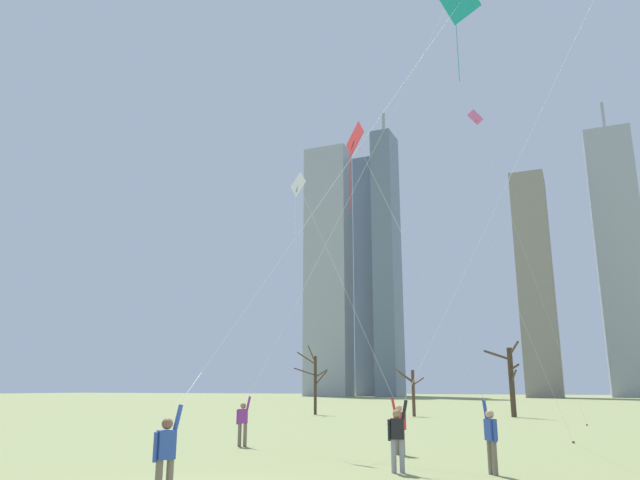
{
  "coord_description": "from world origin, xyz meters",
  "views": [
    {
      "loc": [
        7.38,
        -11.07,
        2.19
      ],
      "look_at": [
        0.0,
        6.0,
        6.78
      ],
      "focal_mm": 33.69,
      "sensor_mm": 36.0,
      "label": 1
    }
  ],
  "objects_px": {
    "kite_flyer_far_back_blue": "(459,301)",
    "bare_tree_center": "(511,378)",
    "kite_flyer_foreground_left_teal": "(281,278)",
    "kite_flyer_midfield_center_orange": "(285,335)",
    "kite_flyer_midfield_right_red": "(443,333)",
    "bare_tree_right_of_center": "(315,380)",
    "kite_flyer_foreground_right_white": "(377,372)",
    "bare_tree_rightmost": "(413,390)",
    "distant_kite_drifting_right_pink": "(484,141)"
  },
  "relations": [
    {
      "from": "kite_flyer_far_back_blue",
      "to": "bare_tree_center",
      "type": "bearing_deg",
      "value": 93.97
    },
    {
      "from": "kite_flyer_foreground_left_teal",
      "to": "kite_flyer_midfield_center_orange",
      "type": "relative_size",
      "value": 0.73
    },
    {
      "from": "kite_flyer_midfield_right_red",
      "to": "bare_tree_right_of_center",
      "type": "distance_m",
      "value": 34.54
    },
    {
      "from": "kite_flyer_midfield_right_red",
      "to": "kite_flyer_midfield_center_orange",
      "type": "relative_size",
      "value": 0.57
    },
    {
      "from": "kite_flyer_midfield_right_red",
      "to": "kite_flyer_midfield_center_orange",
      "type": "height_order",
      "value": "kite_flyer_midfield_center_orange"
    },
    {
      "from": "kite_flyer_far_back_blue",
      "to": "kite_flyer_midfield_center_orange",
      "type": "relative_size",
      "value": 0.93
    },
    {
      "from": "kite_flyer_midfield_center_orange",
      "to": "bare_tree_right_of_center",
      "type": "distance_m",
      "value": 28.38
    },
    {
      "from": "kite_flyer_foreground_left_teal",
      "to": "kite_flyer_foreground_right_white",
      "type": "bearing_deg",
      "value": 93.64
    },
    {
      "from": "kite_flyer_midfield_right_red",
      "to": "kite_flyer_foreground_right_white",
      "type": "xyz_separation_m",
      "value": [
        -3.1,
        3.15,
        -1.0
      ]
    },
    {
      "from": "kite_flyer_foreground_left_teal",
      "to": "bare_tree_right_of_center",
      "type": "distance_m",
      "value": 38.34
    },
    {
      "from": "kite_flyer_foreground_left_teal",
      "to": "bare_tree_rightmost",
      "type": "height_order",
      "value": "kite_flyer_foreground_left_teal"
    },
    {
      "from": "distant_kite_drifting_right_pink",
      "to": "bare_tree_rightmost",
      "type": "xyz_separation_m",
      "value": [
        -8.24,
        11.87,
        -15.03
      ]
    },
    {
      "from": "kite_flyer_far_back_blue",
      "to": "kite_flyer_foreground_right_white",
      "type": "height_order",
      "value": "kite_flyer_far_back_blue"
    },
    {
      "from": "kite_flyer_foreground_right_white",
      "to": "kite_flyer_foreground_left_teal",
      "type": "bearing_deg",
      "value": -86.36
    },
    {
      "from": "kite_flyer_far_back_blue",
      "to": "kite_flyer_midfield_center_orange",
      "type": "bearing_deg",
      "value": 150.3
    },
    {
      "from": "kite_flyer_foreground_right_white",
      "to": "kite_flyer_midfield_center_orange",
      "type": "distance_m",
      "value": 4.1
    },
    {
      "from": "bare_tree_center",
      "to": "bare_tree_right_of_center",
      "type": "relative_size",
      "value": 1.0
    },
    {
      "from": "kite_flyer_foreground_right_white",
      "to": "bare_tree_center",
      "type": "xyz_separation_m",
      "value": [
        1.47,
        28.77,
        0.21
      ]
    },
    {
      "from": "kite_flyer_midfield_right_red",
      "to": "bare_tree_rightmost",
      "type": "xyz_separation_m",
      "value": [
        -8.95,
        30.03,
        -1.72
      ]
    },
    {
      "from": "kite_flyer_foreground_right_white",
      "to": "bare_tree_rightmost",
      "type": "relative_size",
      "value": 3.06
    },
    {
      "from": "kite_flyer_foreground_left_teal",
      "to": "distant_kite_drifting_right_pink",
      "type": "xyz_separation_m",
      "value": [
        1.85,
        23.63,
        12.39
      ]
    },
    {
      "from": "kite_flyer_foreground_left_teal",
      "to": "bare_tree_rightmost",
      "type": "distance_m",
      "value": 36.17
    },
    {
      "from": "bare_tree_rightmost",
      "to": "bare_tree_right_of_center",
      "type": "xyz_separation_m",
      "value": [
        -8.38,
        -0.17,
        0.79
      ]
    },
    {
      "from": "distant_kite_drifting_right_pink",
      "to": "bare_tree_right_of_center",
      "type": "height_order",
      "value": "distant_kite_drifting_right_pink"
    },
    {
      "from": "kite_flyer_midfield_right_red",
      "to": "bare_tree_center",
      "type": "height_order",
      "value": "kite_flyer_midfield_right_red"
    },
    {
      "from": "kite_flyer_foreground_left_teal",
      "to": "bare_tree_right_of_center",
      "type": "xyz_separation_m",
      "value": [
        -14.77,
        35.33,
        -1.85
      ]
    },
    {
      "from": "kite_flyer_midfield_center_orange",
      "to": "kite_flyer_far_back_blue",
      "type": "bearing_deg",
      "value": -29.7
    },
    {
      "from": "bare_tree_rightmost",
      "to": "bare_tree_center",
      "type": "bearing_deg",
      "value": 14.41
    },
    {
      "from": "kite_flyer_midfield_right_red",
      "to": "kite_flyer_foreground_right_white",
      "type": "relative_size",
      "value": 1.06
    },
    {
      "from": "kite_flyer_midfield_right_red",
      "to": "kite_flyer_far_back_blue",
      "type": "relative_size",
      "value": 0.61
    },
    {
      "from": "kite_flyer_foreground_left_teal",
      "to": "kite_flyer_midfield_center_orange",
      "type": "xyz_separation_m",
      "value": [
        -4.37,
        8.96,
        -0.48
      ]
    },
    {
      "from": "kite_flyer_far_back_blue",
      "to": "distant_kite_drifting_right_pink",
      "type": "relative_size",
      "value": 1.03
    },
    {
      "from": "kite_flyer_foreground_left_teal",
      "to": "bare_tree_center",
      "type": "relative_size",
      "value": 2.76
    },
    {
      "from": "kite_flyer_foreground_right_white",
      "to": "bare_tree_right_of_center",
      "type": "bearing_deg",
      "value": 118.03
    },
    {
      "from": "kite_flyer_foreground_left_teal",
      "to": "bare_tree_right_of_center",
      "type": "height_order",
      "value": "kite_flyer_foreground_left_teal"
    },
    {
      "from": "kite_flyer_foreground_right_white",
      "to": "bare_tree_center",
      "type": "height_order",
      "value": "kite_flyer_foreground_right_white"
    },
    {
      "from": "kite_flyer_foreground_left_teal",
      "to": "distant_kite_drifting_right_pink",
      "type": "bearing_deg",
      "value": 85.52
    },
    {
      "from": "kite_flyer_midfield_right_red",
      "to": "kite_flyer_foreground_left_teal",
      "type": "distance_m",
      "value": 6.11
    },
    {
      "from": "distant_kite_drifting_right_pink",
      "to": "bare_tree_rightmost",
      "type": "distance_m",
      "value": 20.85
    },
    {
      "from": "kite_flyer_foreground_right_white",
      "to": "bare_tree_right_of_center",
      "type": "height_order",
      "value": "kite_flyer_foreground_right_white"
    },
    {
      "from": "kite_flyer_far_back_blue",
      "to": "distant_kite_drifting_right_pink",
      "type": "distance_m",
      "value": 22.78
    },
    {
      "from": "bare_tree_right_of_center",
      "to": "kite_flyer_foreground_left_teal",
      "type": "bearing_deg",
      "value": -67.31
    },
    {
      "from": "kite_flyer_foreground_right_white",
      "to": "distant_kite_drifting_right_pink",
      "type": "height_order",
      "value": "distant_kite_drifting_right_pink"
    },
    {
      "from": "kite_flyer_midfield_center_orange",
      "to": "distant_kite_drifting_right_pink",
      "type": "height_order",
      "value": "kite_flyer_midfield_center_orange"
    },
    {
      "from": "kite_flyer_far_back_blue",
      "to": "kite_flyer_midfield_center_orange",
      "type": "xyz_separation_m",
      "value": [
        -7.57,
        4.32,
        -0.36
      ]
    },
    {
      "from": "kite_flyer_foreground_right_white",
      "to": "bare_tree_rightmost",
      "type": "height_order",
      "value": "kite_flyer_foreground_right_white"
    },
    {
      "from": "distant_kite_drifting_right_pink",
      "to": "bare_tree_right_of_center",
      "type": "relative_size",
      "value": 3.4
    },
    {
      "from": "kite_flyer_foreground_right_white",
      "to": "bare_tree_center",
      "type": "distance_m",
      "value": 28.8
    },
    {
      "from": "bare_tree_center",
      "to": "bare_tree_right_of_center",
      "type": "xyz_separation_m",
      "value": [
        -15.7,
        -2.05,
        -0.14
      ]
    },
    {
      "from": "distant_kite_drifting_right_pink",
      "to": "bare_tree_rightmost",
      "type": "bearing_deg",
      "value": 124.78
    }
  ]
}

